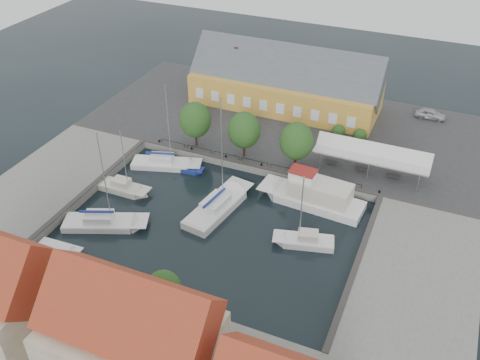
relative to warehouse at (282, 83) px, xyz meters
The scene contains 20 objects.
ground 28.82m from the warehouse, 84.77° to the right, with size 140.00×140.00×0.00m, color black.
north_quay 7.13m from the warehouse, 64.14° to the right, with size 56.00×26.00×1.00m, color #2D2D30.
west_quay 36.24m from the warehouse, 122.58° to the right, with size 12.00×24.00×1.00m, color slate.
east_quay 39.27m from the warehouse, 50.98° to the right, with size 12.00×24.00×1.00m, color slate.
south_bank 49.58m from the warehouse, 86.99° to the right, with size 56.00×14.00×1.00m, color slate.
quay_edge_fittings 23.99m from the warehouse, 83.67° to the right, with size 56.00×24.72×0.40m.
warehouse is the anchor object (origin of this frame).
tent_canopy 21.63m from the warehouse, 39.86° to the right, with size 14.00×4.00×2.83m.
quay_trees 16.37m from the warehouse, 87.91° to the right, with size 18.20×4.20×6.30m.
car_silver 22.26m from the warehouse, 10.57° to the left, with size 1.77×4.40×1.50m, color #ABAEB3.
car_red 12.45m from the warehouse, 97.47° to the right, with size 1.43×4.09×1.35m, color #4F1215.
center_sailboat 27.39m from the warehouse, 86.22° to the right, with size 4.78×11.17×14.61m.
trawler 24.71m from the warehouse, 61.21° to the right, with size 13.04×4.73×5.00m.
east_boat_b 31.79m from the warehouse, 65.77° to the right, with size 6.87×3.75×9.30m.
west_boat_a 23.33m from the warehouse, 111.92° to the right, with size 9.44×5.20×12.10m.
west_boat_b 30.25m from the warehouse, 110.29° to the right, with size 6.56×2.29×9.16m.
west_boat_d 35.99m from the warehouse, 104.19° to the right, with size 9.81×6.24×12.61m.
launch_sw 41.80m from the warehouse, 104.93° to the right, with size 5.28×2.18×0.98m.
launch_nw 22.11m from the warehouse, 103.83° to the right, with size 3.94×1.79×0.88m.
townhouses 51.81m from the warehouse, 84.99° to the right, with size 36.30×8.50×12.00m.
Camera 1 is at (21.02, -42.95, 38.28)m, focal length 40.00 mm.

